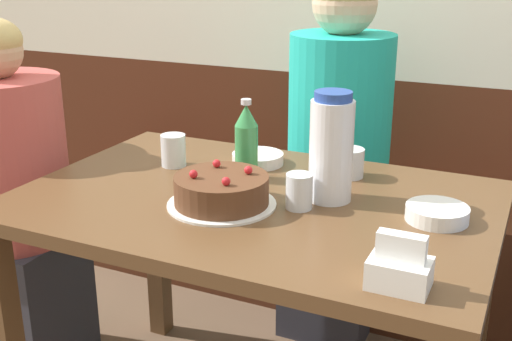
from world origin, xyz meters
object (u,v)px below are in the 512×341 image
object	(u,v)px
water_pitcher	(331,148)
person_teal_shirt	(13,207)
bench_seat	(346,245)
soju_bottle	(246,142)
bowl_soup_white	(437,213)
glass_shot_small	(349,163)
bowl_rice_small	(258,159)
glass_tumbler_short	(173,150)
person_grey_tee	(338,164)
glass_water_tall	(299,191)
birthday_cake	(222,191)
napkin_holder	(400,268)

from	to	relation	value
water_pitcher	person_teal_shirt	xyz separation A→B (m)	(-1.01, -0.04, -0.31)
bench_seat	soju_bottle	world-z (taller)	soju_bottle
bowl_soup_white	person_teal_shirt	world-z (taller)	person_teal_shirt
glass_shot_small	soju_bottle	bearing A→B (deg)	-151.95
bowl_soup_white	bowl_rice_small	world-z (taller)	bowl_soup_white
glass_tumbler_short	water_pitcher	bearing A→B (deg)	-7.19
water_pitcher	soju_bottle	size ratio (longest dim) A/B	1.24
bowl_rice_small	person_grey_tee	size ratio (longest dim) A/B	0.12
bowl_rice_small	bowl_soup_white	bearing A→B (deg)	-20.28
glass_tumbler_short	person_teal_shirt	world-z (taller)	person_teal_shirt
glass_shot_small	glass_water_tall	bearing A→B (deg)	-98.62
birthday_cake	water_pitcher	world-z (taller)	water_pitcher
bench_seat	glass_tumbler_short	world-z (taller)	glass_tumbler_short
bench_seat	water_pitcher	xyz separation A→B (m)	(0.17, -0.77, 0.62)
water_pitcher	glass_water_tall	xyz separation A→B (m)	(-0.05, -0.08, -0.09)
bench_seat	glass_tumbler_short	size ratio (longest dim) A/B	24.32
glass_tumbler_short	bowl_rice_small	bearing A→B (deg)	28.83
napkin_holder	glass_tumbler_short	world-z (taller)	napkin_holder
bowl_rice_small	napkin_holder	bearing A→B (deg)	-45.38
glass_tumbler_short	person_teal_shirt	distance (m)	0.59
bowl_soup_white	glass_shot_small	size ratio (longest dim) A/B	1.77
water_pitcher	bowl_rice_small	distance (m)	0.34
glass_tumbler_short	glass_shot_small	size ratio (longest dim) A/B	1.13
birthday_cake	person_teal_shirt	bearing A→B (deg)	172.47
bench_seat	birthday_cake	xyz separation A→B (m)	(-0.05, -0.91, 0.53)
glass_water_tall	glass_tumbler_short	xyz separation A→B (m)	(-0.43, 0.14, 0.00)
soju_bottle	glass_shot_small	distance (m)	0.28
person_teal_shirt	soju_bottle	bearing A→B (deg)	6.89
birthday_cake	person_teal_shirt	world-z (taller)	person_teal_shirt
birthday_cake	bowl_rice_small	bearing A→B (deg)	99.44
bowl_rice_small	water_pitcher	bearing A→B (deg)	-32.64
bench_seat	bowl_rice_small	xyz separation A→B (m)	(-0.10, -0.59, 0.51)
birthday_cake	soju_bottle	distance (m)	0.21
bench_seat	person_teal_shirt	bearing A→B (deg)	-136.06
glass_water_tall	napkin_holder	bearing A→B (deg)	-42.42
water_pitcher	glass_shot_small	bearing A→B (deg)	92.27
bowl_rice_small	glass_shot_small	distance (m)	0.27
napkin_holder	bowl_soup_white	world-z (taller)	napkin_holder
bowl_rice_small	glass_shot_small	xyz separation A→B (m)	(0.27, 0.01, 0.02)
person_teal_shirt	person_grey_tee	world-z (taller)	person_grey_tee
glass_shot_small	person_teal_shirt	size ratio (longest dim) A/B	0.07
napkin_holder	person_grey_tee	distance (m)	1.05
bowl_soup_white	glass_tumbler_short	world-z (taller)	glass_tumbler_short
birthday_cake	soju_bottle	size ratio (longest dim) A/B	1.21
bench_seat	person_grey_tee	xyz separation A→B (m)	(0.01, -0.18, 0.38)
person_teal_shirt	glass_water_tall	bearing A→B (deg)	-2.55
birthday_cake	napkin_holder	bearing A→B (deg)	-24.18
water_pitcher	glass_water_tall	distance (m)	0.13
napkin_holder	bowl_rice_small	size ratio (longest dim) A/B	0.75
bench_seat	glass_water_tall	world-z (taller)	glass_water_tall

